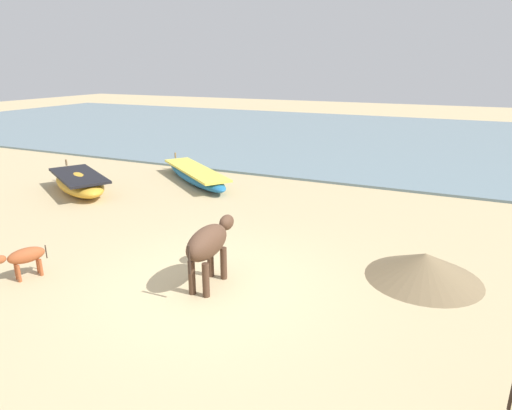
# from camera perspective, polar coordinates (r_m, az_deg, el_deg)

# --- Properties ---
(ground) EXTENTS (80.00, 80.00, 0.00)m
(ground) POSITION_cam_1_polar(r_m,az_deg,el_deg) (7.90, -6.21, -10.36)
(ground) COLOR tan
(sea_water) EXTENTS (60.00, 20.00, 0.08)m
(sea_water) POSITION_cam_1_polar(r_m,az_deg,el_deg) (24.16, 15.82, 8.31)
(sea_water) COLOR slate
(sea_water) RESTS_ON ground
(fishing_boat_1) EXTENTS (4.01, 3.32, 0.64)m
(fishing_boat_1) POSITION_cam_1_polar(r_m,az_deg,el_deg) (14.68, -7.78, 3.88)
(fishing_boat_1) COLOR #1E669E
(fishing_boat_1) RESTS_ON ground
(fishing_boat_4) EXTENTS (3.29, 2.58, 0.76)m
(fishing_boat_4) POSITION_cam_1_polar(r_m,az_deg,el_deg) (14.35, -21.78, 2.71)
(fishing_boat_4) COLOR gold
(fishing_boat_4) RESTS_ON ground
(calf_near_rust) EXTENTS (0.50, 0.85, 0.57)m
(calf_near_rust) POSITION_cam_1_polar(r_m,az_deg,el_deg) (8.97, -27.63, -5.94)
(calf_near_rust) COLOR #9E4C28
(calf_near_rust) RESTS_ON ground
(cow_second_adult_dark) EXTENTS (0.56, 1.67, 1.08)m
(cow_second_adult_dark) POSITION_cam_1_polar(r_m,az_deg,el_deg) (7.63, -6.08, -4.92)
(cow_second_adult_dark) COLOR #4C3323
(cow_second_adult_dark) RESTS_ON ground
(debris_pile_1) EXTENTS (2.83, 2.83, 0.50)m
(debris_pile_1) POSITION_cam_1_polar(r_m,az_deg,el_deg) (8.54, 20.84, -7.38)
(debris_pile_1) COLOR #7A6647
(debris_pile_1) RESTS_ON ground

